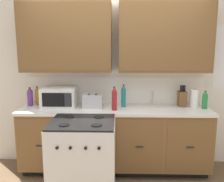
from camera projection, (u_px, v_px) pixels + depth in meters
name	position (u px, v px, depth m)	size (l,w,h in m)	color
ground_plane	(114.00, 180.00, 3.38)	(8.00, 8.00, 0.00)	brown
wall_unit	(115.00, 55.00, 3.57)	(3.84, 0.40, 2.51)	white
counter_run	(115.00, 139.00, 3.59)	(2.67, 0.64, 0.94)	black
stove_range	(83.00, 159.00, 2.98)	(0.76, 0.68, 0.95)	white
microwave	(59.00, 97.00, 3.56)	(0.48, 0.37, 0.28)	white
toaster	(93.00, 101.00, 3.52)	(0.28, 0.18, 0.19)	#B7B7BC
knife_block	(182.00, 98.00, 3.59)	(0.11, 0.14, 0.31)	brown
sink_faucet	(152.00, 98.00, 3.68)	(0.02, 0.02, 0.20)	#B2B5BA
paper_towel_roll	(195.00, 98.00, 3.52)	(0.12, 0.12, 0.26)	white
bottle_red	(114.00, 99.00, 3.36)	(0.07, 0.07, 0.32)	maroon
bottle_violet	(30.00, 97.00, 3.62)	(0.08, 0.08, 0.27)	#663384
bottle_green	(205.00, 100.00, 3.45)	(0.07, 0.07, 0.25)	#237A38
bottle_amber	(37.00, 96.00, 3.66)	(0.06, 0.06, 0.28)	#9E6619
bottle_teal	(124.00, 96.00, 3.55)	(0.07, 0.07, 0.32)	#1E707A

